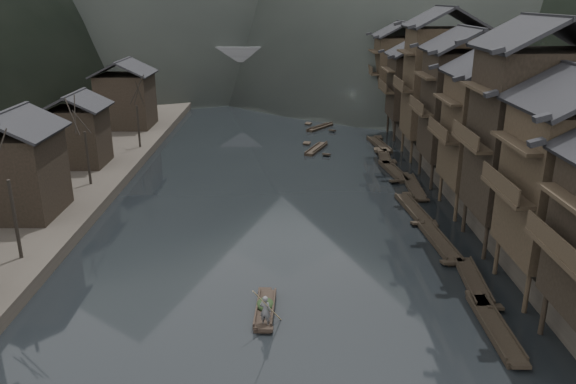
{
  "coord_description": "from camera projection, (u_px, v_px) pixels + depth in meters",
  "views": [
    {
      "loc": [
        0.39,
        -31.69,
        17.24
      ],
      "look_at": [
        0.61,
        10.65,
        2.5
      ],
      "focal_mm": 35.0,
      "sensor_mm": 36.0,
      "label": 1
    }
  ],
  "objects": [
    {
      "name": "stone_bridge",
      "position": [
        283.0,
        68.0,
        101.91
      ],
      "size": [
        40.0,
        6.0,
        9.0
      ],
      "color": "#4C4C4F",
      "rests_on": "ground"
    },
    {
      "name": "moored_sampans",
      "position": [
        414.0,
        199.0,
        50.01
      ],
      "size": [
        2.94,
        47.99,
        0.47
      ],
      "color": "black",
      "rests_on": "water"
    },
    {
      "name": "water",
      "position": [
        279.0,
        284.0,
        35.59
      ],
      "size": [
        300.0,
        300.0,
        0.0
      ],
      "primitive_type": "plane",
      "color": "black",
      "rests_on": "ground"
    },
    {
      "name": "cargo_heap",
      "position": [
        265.0,
        299.0,
        32.39
      ],
      "size": [
        1.04,
        1.36,
        0.62
      ],
      "primitive_type": "ellipsoid",
      "color": "black",
      "rests_on": "hero_sampan"
    },
    {
      "name": "boatman",
      "position": [
        265.0,
        307.0,
        30.44
      ],
      "size": [
        0.77,
        0.65,
        1.8
      ],
      "primitive_type": "imported",
      "rotation": [
        0.0,
        0.0,
        2.76
      ],
      "color": "#4F4F52",
      "rests_on": "hero_sampan"
    },
    {
      "name": "stilt_houses",
      "position": [
        471.0,
        93.0,
        50.98
      ],
      "size": [
        9.0,
        67.6,
        16.61
      ],
      "color": "black",
      "rests_on": "ground"
    },
    {
      "name": "hero_sampan",
      "position": [
        265.0,
        309.0,
        32.36
      ],
      "size": [
        1.18,
        4.73,
        0.43
      ],
      "color": "black",
      "rests_on": "water"
    },
    {
      "name": "bamboo_pole",
      "position": [
        268.0,
        265.0,
        29.61
      ],
      "size": [
        1.66,
        2.16,
        3.23
      ],
      "primitive_type": "cylinder",
      "rotation": [
        0.69,
        0.0,
        -0.65
      ],
      "color": "#8C7A51",
      "rests_on": "boatman"
    },
    {
      "name": "midriver_boats",
      "position": [
        318.0,
        125.0,
        78.7
      ],
      "size": [
        4.78,
        33.07,
        0.45
      ],
      "color": "black",
      "rests_on": "water"
    },
    {
      "name": "left_bank",
      "position": [
        14.0,
        132.0,
        73.0
      ],
      "size": [
        40.0,
        200.0,
        1.2
      ],
      "primitive_type": "cube",
      "color": "#2D2823",
      "rests_on": "ground"
    },
    {
      "name": "left_houses",
      "position": [
        63.0,
        128.0,
        52.63
      ],
      "size": [
        8.1,
        53.2,
        8.73
      ],
      "color": "black",
      "rests_on": "left_bank"
    },
    {
      "name": "right_bank",
      "position": [
        550.0,
        129.0,
        73.24
      ],
      "size": [
        40.0,
        200.0,
        1.8
      ],
      "primitive_type": "cube",
      "color": "#2D2823",
      "rests_on": "ground"
    },
    {
      "name": "bare_trees",
      "position": [
        46.0,
        150.0,
        40.8
      ],
      "size": [
        3.86,
        45.03,
        7.72
      ],
      "color": "black",
      "rests_on": "left_bank"
    }
  ]
}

